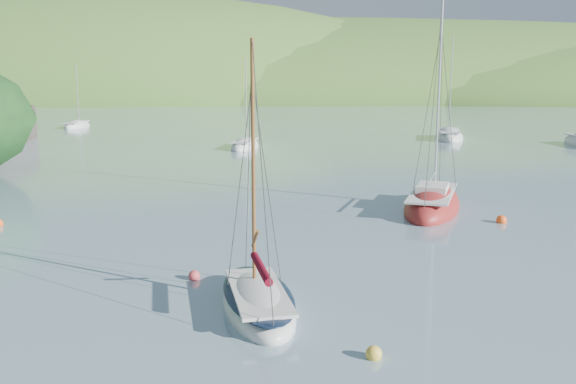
{
  "coord_description": "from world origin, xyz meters",
  "views": [
    {
      "loc": [
        0.51,
        -18.51,
        7.11
      ],
      "look_at": [
        0.57,
        8.0,
        2.12
      ],
      "focal_mm": 40.0,
      "sensor_mm": 36.0,
      "label": 1
    }
  ],
  "objects_px": {
    "daysailer_white": "(258,303)",
    "sloop_red": "(432,206)",
    "distant_sloop_b": "(449,137)",
    "distant_sloop_c": "(77,126)",
    "distant_sloop_a": "(245,146)"
  },
  "relations": [
    {
      "from": "distant_sloop_a",
      "to": "daysailer_white",
      "type": "bearing_deg",
      "value": -76.58
    },
    {
      "from": "daysailer_white",
      "to": "distant_sloop_b",
      "type": "distance_m",
      "value": 53.28
    },
    {
      "from": "sloop_red",
      "to": "distant_sloop_b",
      "type": "xyz_separation_m",
      "value": [
        9.81,
        35.78,
        -0.03
      ]
    },
    {
      "from": "daysailer_white",
      "to": "distant_sloop_b",
      "type": "relative_size",
      "value": 0.74
    },
    {
      "from": "sloop_red",
      "to": "distant_sloop_b",
      "type": "bearing_deg",
      "value": 93.16
    },
    {
      "from": "sloop_red",
      "to": "distant_sloop_b",
      "type": "height_order",
      "value": "sloop_red"
    },
    {
      "from": "daysailer_white",
      "to": "sloop_red",
      "type": "relative_size",
      "value": 0.74
    },
    {
      "from": "daysailer_white",
      "to": "sloop_red",
      "type": "xyz_separation_m",
      "value": [
        8.49,
        14.26,
        0.02
      ]
    },
    {
      "from": "daysailer_white",
      "to": "distant_sloop_a",
      "type": "relative_size",
      "value": 0.95
    },
    {
      "from": "sloop_red",
      "to": "distant_sloop_c",
      "type": "bearing_deg",
      "value": 143.14
    },
    {
      "from": "sloop_red",
      "to": "distant_sloop_a",
      "type": "distance_m",
      "value": 29.84
    },
    {
      "from": "daysailer_white",
      "to": "distant_sloop_c",
      "type": "distance_m",
      "value": 69.56
    },
    {
      "from": "daysailer_white",
      "to": "distant_sloop_a",
      "type": "height_order",
      "value": "distant_sloop_a"
    },
    {
      "from": "sloop_red",
      "to": "distant_sloop_c",
      "type": "height_order",
      "value": "sloop_red"
    },
    {
      "from": "distant_sloop_a",
      "to": "distant_sloop_c",
      "type": "relative_size",
      "value": 1.03
    }
  ]
}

